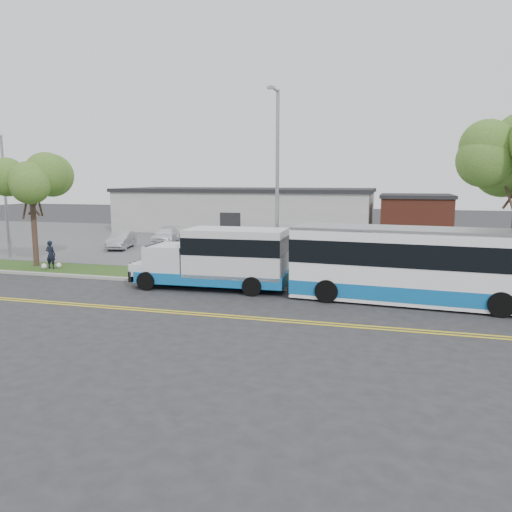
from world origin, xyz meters
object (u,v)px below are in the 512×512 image
(streetlight_far, at_px, (4,191))
(pedestrian, at_px, (51,255))
(tree_west, at_px, (31,182))
(shuttle_bus, at_px, (221,257))
(streetlight_near, at_px, (277,180))
(transit_bus, at_px, (428,266))
(parked_car_b, at_px, (166,235))
(parked_car_a, at_px, (121,240))

(streetlight_far, distance_m, pedestrian, 7.12)
(tree_west, xyz_separation_m, streetlight_far, (-4.00, 2.22, -0.65))
(tree_west, relative_size, shuttle_bus, 0.89)
(streetlight_near, distance_m, transit_bus, 8.45)
(shuttle_bus, bearing_deg, streetlight_near, 40.70)
(streetlight_near, xyz_separation_m, pedestrian, (-13.50, -0.11, -4.31))
(tree_west, relative_size, pedestrian, 4.22)
(shuttle_bus, height_order, parked_car_b, shuttle_bus)
(tree_west, distance_m, streetlight_far, 4.62)
(shuttle_bus, xyz_separation_m, pedestrian, (-11.26, 1.99, -0.65))
(shuttle_bus, bearing_deg, pedestrian, 167.60)
(streetlight_far, height_order, shuttle_bus, streetlight_far)
(pedestrian, height_order, parked_car_a, pedestrian)
(pedestrian, bearing_deg, streetlight_near, 178.36)
(pedestrian, relative_size, parked_car_b, 0.39)
(shuttle_bus, height_order, pedestrian, shuttle_bus)
(tree_west, relative_size, transit_bus, 0.59)
(tree_west, height_order, streetlight_near, streetlight_near)
(shuttle_bus, distance_m, parked_car_b, 17.87)
(pedestrian, relative_size, parked_car_a, 0.43)
(transit_bus, height_order, pedestrian, transit_bus)
(tree_west, xyz_separation_m, shuttle_bus, (12.76, -2.57, -3.56))
(shuttle_bus, height_order, parked_car_a, shuttle_bus)
(transit_bus, height_order, parked_car_a, transit_bus)
(streetlight_near, xyz_separation_m, parked_car_a, (-14.02, 8.53, -4.50))
(tree_west, distance_m, streetlight_near, 15.01)
(shuttle_bus, bearing_deg, tree_west, 166.24)
(streetlight_far, bearing_deg, tree_west, -28.98)
(tree_west, xyz_separation_m, transit_bus, (22.21, -3.00, -3.49))
(streetlight_near, height_order, parked_car_a, streetlight_near)
(pedestrian, xyz_separation_m, parked_car_b, (1.18, 12.74, -0.21))
(tree_west, bearing_deg, parked_car_b, 77.57)
(streetlight_far, bearing_deg, parked_car_a, 49.54)
(streetlight_far, bearing_deg, parked_car_b, 56.12)
(tree_west, bearing_deg, streetlight_near, -1.80)
(streetlight_far, xyz_separation_m, parked_car_b, (6.68, 9.95, -3.76))
(tree_west, height_order, streetlight_far, streetlight_far)
(parked_car_a, distance_m, parked_car_b, 4.44)
(pedestrian, distance_m, parked_car_a, 8.65)
(streetlight_near, height_order, parked_car_b, streetlight_near)
(transit_bus, relative_size, parked_car_a, 3.05)
(pedestrian, height_order, parked_car_b, pedestrian)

